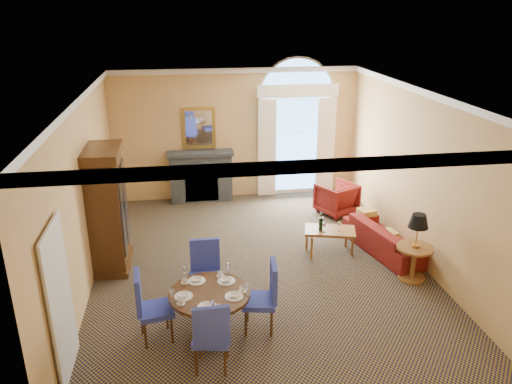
{
  "coord_description": "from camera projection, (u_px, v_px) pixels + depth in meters",
  "views": [
    {
      "loc": [
        -1.32,
        -8.12,
        4.59
      ],
      "look_at": [
        0.0,
        0.5,
        1.3
      ],
      "focal_mm": 35.0,
      "sensor_mm": 36.0,
      "label": 1
    }
  ],
  "objects": [
    {
      "name": "armoire",
      "position": [
        107.0,
        211.0,
        9.0
      ],
      "size": [
        0.65,
        1.16,
        2.27
      ],
      "color": "#371F0C",
      "rests_on": "ground"
    },
    {
      "name": "dining_chair_north",
      "position": [
        206.0,
        268.0,
        8.03
      ],
      "size": [
        0.57,
        0.57,
        1.08
      ],
      "rotation": [
        0.0,
        0.0,
        3.36
      ],
      "color": "#28359E",
      "rests_on": "ground"
    },
    {
      "name": "ground",
      "position": [
        260.0,
        266.0,
        9.32
      ],
      "size": [
        7.5,
        7.5,
        0.0
      ],
      "primitive_type": "plane",
      "color": "black",
      "rests_on": "ground"
    },
    {
      "name": "dining_chair_south",
      "position": [
        212.0,
        333.0,
        6.44
      ],
      "size": [
        0.55,
        0.55,
        1.08
      ],
      "rotation": [
        0.0,
        0.0,
        -0.18
      ],
      "color": "#28359E",
      "rests_on": "ground"
    },
    {
      "name": "coffee_table",
      "position": [
        329.0,
        231.0,
        9.69
      ],
      "size": [
        1.07,
        0.77,
        0.85
      ],
      "rotation": [
        0.0,
        0.0,
        -0.26
      ],
      "color": "brown",
      "rests_on": "ground"
    },
    {
      "name": "sofa",
      "position": [
        386.0,
        238.0,
        9.81
      ],
      "size": [
        1.22,
        2.11,
        0.58
      ],
      "primitive_type": "imported",
      "rotation": [
        0.0,
        0.0,
        1.81
      ],
      "color": "maroon",
      "rests_on": "ground"
    },
    {
      "name": "armchair",
      "position": [
        336.0,
        198.0,
        11.58
      ],
      "size": [
        1.06,
        1.07,
        0.73
      ],
      "primitive_type": "imported",
      "rotation": [
        0.0,
        0.0,
        3.6
      ],
      "color": "maroon",
      "rests_on": "ground"
    },
    {
      "name": "dining_chair_west",
      "position": [
        147.0,
        303.0,
        7.09
      ],
      "size": [
        0.56,
        0.56,
        1.08
      ],
      "rotation": [
        0.0,
        0.0,
        -1.37
      ],
      "color": "#28359E",
      "rests_on": "ground"
    },
    {
      "name": "dining_table",
      "position": [
        210.0,
        303.0,
        7.18
      ],
      "size": [
        1.18,
        1.18,
        0.94
      ],
      "color": "#371F0C",
      "rests_on": "ground"
    },
    {
      "name": "room_envelope",
      "position": [
        253.0,
        127.0,
        9.05
      ],
      "size": [
        6.04,
        7.52,
        3.45
      ],
      "color": "tan",
      "rests_on": "ground"
    },
    {
      "name": "dining_chair_east",
      "position": [
        266.0,
        292.0,
        7.35
      ],
      "size": [
        0.56,
        0.56,
        1.08
      ],
      "rotation": [
        0.0,
        0.0,
        1.38
      ],
      "color": "#28359E",
      "rests_on": "ground"
    },
    {
      "name": "side_table",
      "position": [
        416.0,
        240.0,
        8.63
      ],
      "size": [
        0.64,
        0.64,
        1.23
      ],
      "color": "brown",
      "rests_on": "ground"
    }
  ]
}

